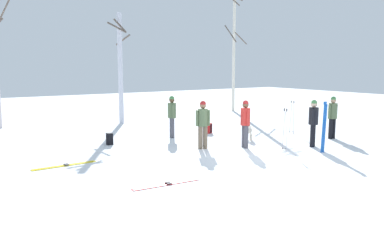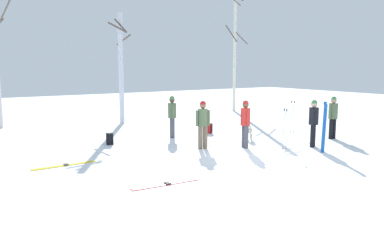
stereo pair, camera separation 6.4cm
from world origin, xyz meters
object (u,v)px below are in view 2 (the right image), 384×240
object	(u,v)px
person_3	(245,121)
backpack_0	(110,139)
birch_tree_5	(235,50)
ski_poles_1	(285,128)
person_4	(172,114)
dog	(249,130)
water_bottle_0	(201,136)
ski_pair_lying_0	(166,184)
person_1	(314,120)
birch_tree_4	(121,67)
backpack_1	(209,128)
person_2	(203,122)
ski_pair_lying_1	(65,165)
ski_pair_planted_0	(324,127)
person_0	(333,115)
ski_poles_0	(292,116)

from	to	relation	value
person_3	backpack_0	bearing A→B (deg)	140.46
person_3	birch_tree_5	world-z (taller)	birch_tree_5
ski_poles_1	backpack_0	xyz separation A→B (m)	(-4.70, 4.33, -0.57)
person_4	dog	bearing A→B (deg)	-43.35
ski_poles_1	birch_tree_5	world-z (taller)	birch_tree_5
water_bottle_0	birch_tree_5	bearing A→B (deg)	43.00
ski_pair_lying_0	birch_tree_5	world-z (taller)	birch_tree_5
person_1	birch_tree_4	size ratio (longest dim) A/B	0.31
water_bottle_0	backpack_1	bearing A→B (deg)	39.25
person_4	ski_pair_lying_0	distance (m)	6.45
person_2	ski_poles_1	xyz separation A→B (m)	(2.21, -1.80, -0.19)
backpack_1	person_2	bearing A→B (deg)	-129.45
ski_pair_lying_1	ski_pair_planted_0	bearing A→B (deg)	-21.10
birch_tree_4	birch_tree_5	xyz separation A→B (m)	(8.26, 1.10, 1.05)
person_0	person_2	xyz separation A→B (m)	(-5.49, 1.27, 0.00)
ski_poles_1	backpack_1	xyz separation A→B (m)	(-0.15, 4.30, -0.57)
ski_pair_lying_0	person_2	bearing A→B (deg)	43.02
person_1	ski_pair_planted_0	xyz separation A→B (m)	(-0.48, -0.84, -0.11)
person_3	dog	distance (m)	1.60
ski_pair_lying_0	person_3	bearing A→B (deg)	26.61
person_3	water_bottle_0	bearing A→B (deg)	97.91
person_0	dog	bearing A→B (deg)	152.02
person_2	birch_tree_5	xyz separation A→B (m)	(8.32, 8.45, 2.94)
ski_poles_1	backpack_1	world-z (taller)	ski_poles_1
person_0	dog	distance (m)	3.47
birch_tree_5	person_0	bearing A→B (deg)	-106.20
backpack_1	person_3	bearing A→B (deg)	-102.02
ski_pair_lying_0	birch_tree_5	bearing A→B (deg)	44.81
person_3	ski_pair_lying_1	world-z (taller)	person_3
backpack_1	person_0	bearing A→B (deg)	-47.69
person_3	ski_pair_lying_0	xyz separation A→B (m)	(-4.54, -2.27, -0.97)
person_4	ski_poles_0	world-z (taller)	person_4
backpack_0	backpack_1	distance (m)	4.55
person_3	birch_tree_5	distance (m)	11.83
person_3	ski_poles_1	size ratio (longest dim) A/B	1.16
ski_pair_lying_0	backpack_1	size ratio (longest dim) A/B	4.16
ski_pair_lying_1	backpack_1	world-z (taller)	backpack_1
ski_pair_planted_0	person_2	bearing A→B (deg)	138.59
person_2	dog	distance (m)	2.56
person_1	backpack_0	size ratio (longest dim) A/B	3.90
ski_pair_planted_0	ski_poles_0	xyz separation A→B (m)	(2.01, 3.24, -0.10)
person_4	person_0	bearing A→B (deg)	-35.33
backpack_1	ski_pair_planted_0	bearing A→B (deg)	-78.80
ski_pair_lying_0	ski_poles_0	bearing A→B (deg)	22.71
person_0	ski_pair_lying_0	distance (m)	8.86
birch_tree_5	backpack_1	bearing A→B (deg)	-136.44
backpack_1	birch_tree_5	size ratio (longest dim) A/B	0.06
person_1	birch_tree_5	size ratio (longest dim) A/B	0.23
dog	person_2	bearing A→B (deg)	-172.28
ski_poles_0	birch_tree_5	world-z (taller)	birch_tree_5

